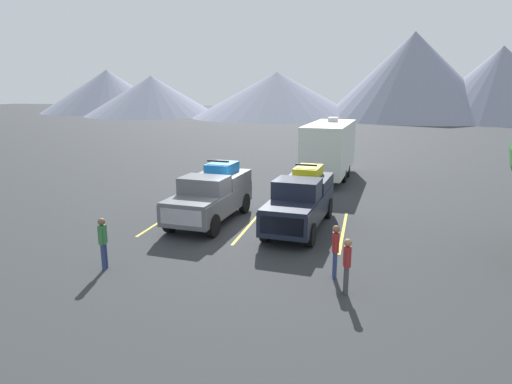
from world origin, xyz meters
The scene contains 11 objects.
ground_plane centered at (0.00, 0.00, 0.00)m, with size 240.00×240.00×0.00m, color #2D3033.
pickup_truck_a centered at (-1.80, 0.65, 1.19)m, with size 2.52×5.52×2.59m.
pickup_truck_b centered at (2.17, 0.63, 1.19)m, with size 2.39×5.94×2.57m.
lot_stripe_a centered at (-3.97, 0.51, 0.00)m, with size 0.12×5.50×0.01m, color gold.
lot_stripe_b centered at (0.00, 0.51, 0.00)m, with size 0.12×5.50×0.01m, color gold.
lot_stripe_c centered at (3.97, 0.51, 0.00)m, with size 0.12×5.50×0.01m, color gold.
camper_trailer_a centered at (2.41, 11.27, 2.04)m, with size 2.97×8.73×3.87m.
person_a centered at (-3.36, -5.37, 1.00)m, with size 0.24×0.38×1.73m.
person_b centered at (4.35, -5.25, 0.95)m, with size 0.24×0.36×1.65m.
person_c centered at (3.95, -4.24, 0.98)m, with size 0.23×0.37×1.70m.
mountain_ridge centered at (2.71, 71.17, 5.65)m, with size 151.58×40.49×15.57m.
Camera 1 is at (4.70, -17.30, 5.79)m, focal length 31.14 mm.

